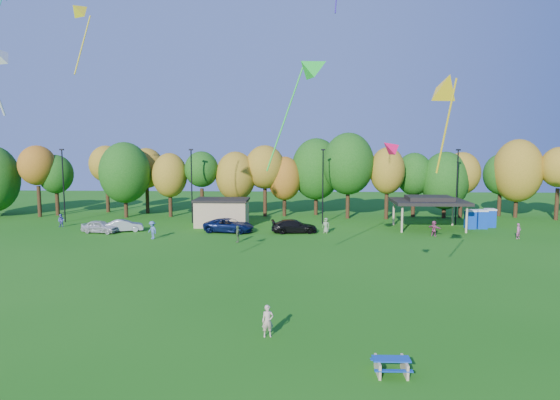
{
  "coord_description": "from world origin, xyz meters",
  "views": [
    {
      "loc": [
        -0.66,
        -20.21,
        9.9
      ],
      "look_at": [
        -1.76,
        6.0,
        6.85
      ],
      "focal_mm": 32.0,
      "sensor_mm": 36.0,
      "label": 1
    }
  ],
  "objects_px": {
    "kite_flyer": "(268,321)",
    "car_c": "(229,225)",
    "picnic_table": "(391,365)",
    "porta_potties": "(481,219)",
    "car_a": "(100,227)",
    "car_b": "(124,226)",
    "car_d": "(294,226)"
  },
  "relations": [
    {
      "from": "picnic_table",
      "to": "car_d",
      "type": "height_order",
      "value": "car_d"
    },
    {
      "from": "car_a",
      "to": "car_b",
      "type": "distance_m",
      "value": 2.55
    },
    {
      "from": "kite_flyer",
      "to": "car_c",
      "type": "bearing_deg",
      "value": 88.55
    },
    {
      "from": "porta_potties",
      "to": "car_a",
      "type": "height_order",
      "value": "porta_potties"
    },
    {
      "from": "kite_flyer",
      "to": "porta_potties",
      "type": "bearing_deg",
      "value": 42.72
    },
    {
      "from": "picnic_table",
      "to": "car_a",
      "type": "relative_size",
      "value": 0.4
    },
    {
      "from": "car_b",
      "to": "car_d",
      "type": "xyz_separation_m",
      "value": [
        18.89,
        0.08,
        0.06
      ]
    },
    {
      "from": "car_c",
      "to": "kite_flyer",
      "type": "bearing_deg",
      "value": -158.3
    },
    {
      "from": "picnic_table",
      "to": "car_a",
      "type": "distance_m",
      "value": 41.5
    },
    {
      "from": "car_a",
      "to": "car_b",
      "type": "bearing_deg",
      "value": -58.42
    },
    {
      "from": "picnic_table",
      "to": "car_c",
      "type": "bearing_deg",
      "value": 108.49
    },
    {
      "from": "porta_potties",
      "to": "car_b",
      "type": "relative_size",
      "value": 0.93
    },
    {
      "from": "picnic_table",
      "to": "car_c",
      "type": "height_order",
      "value": "car_c"
    },
    {
      "from": "picnic_table",
      "to": "kite_flyer",
      "type": "relative_size",
      "value": 0.98
    },
    {
      "from": "car_b",
      "to": "car_a",
      "type": "bearing_deg",
      "value": 90.87
    },
    {
      "from": "kite_flyer",
      "to": "car_b",
      "type": "relative_size",
      "value": 0.41
    },
    {
      "from": "car_a",
      "to": "car_c",
      "type": "xyz_separation_m",
      "value": [
        14.06,
        1.01,
        0.07
      ]
    },
    {
      "from": "kite_flyer",
      "to": "car_c",
      "type": "distance_m",
      "value": 30.23
    },
    {
      "from": "porta_potties",
      "to": "car_b",
      "type": "distance_m",
      "value": 40.63
    },
    {
      "from": "kite_flyer",
      "to": "car_c",
      "type": "height_order",
      "value": "kite_flyer"
    },
    {
      "from": "car_b",
      "to": "car_c",
      "type": "relative_size",
      "value": 0.73
    },
    {
      "from": "car_b",
      "to": "car_d",
      "type": "bearing_deg",
      "value": -109.65
    },
    {
      "from": "porta_potties",
      "to": "car_a",
      "type": "bearing_deg",
      "value": -173.44
    },
    {
      "from": "picnic_table",
      "to": "kite_flyer",
      "type": "bearing_deg",
      "value": 144.15
    },
    {
      "from": "porta_potties",
      "to": "picnic_table",
      "type": "xyz_separation_m",
      "value": [
        -16.92,
        -37.36,
        -0.69
      ]
    },
    {
      "from": "porta_potties",
      "to": "car_b",
      "type": "height_order",
      "value": "porta_potties"
    },
    {
      "from": "car_a",
      "to": "car_b",
      "type": "height_order",
      "value": "car_a"
    },
    {
      "from": "picnic_table",
      "to": "car_d",
      "type": "xyz_separation_m",
      "value": [
        -4.62,
        33.41,
        0.32
      ]
    },
    {
      "from": "porta_potties",
      "to": "kite_flyer",
      "type": "relative_size",
      "value": 2.26
    },
    {
      "from": "kite_flyer",
      "to": "car_c",
      "type": "xyz_separation_m",
      "value": [
        -6.26,
        29.57,
        -0.06
      ]
    },
    {
      "from": "porta_potties",
      "to": "car_d",
      "type": "relative_size",
      "value": 0.75
    },
    {
      "from": "porta_potties",
      "to": "kite_flyer",
      "type": "height_order",
      "value": "porta_potties"
    }
  ]
}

